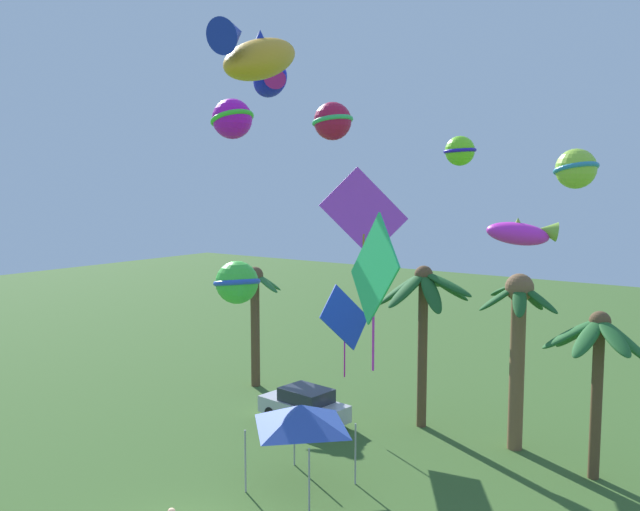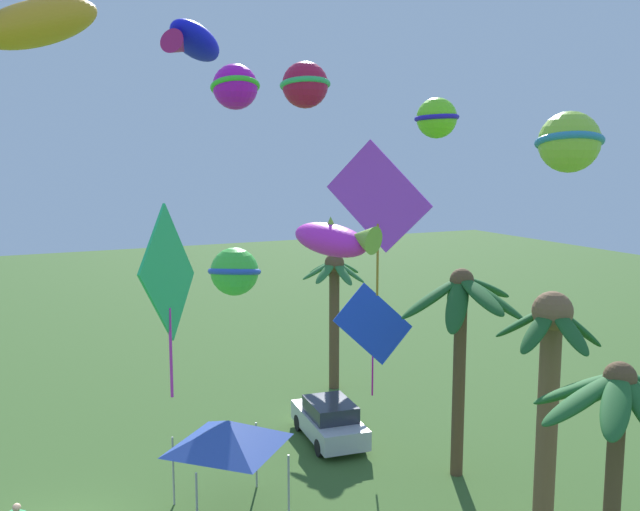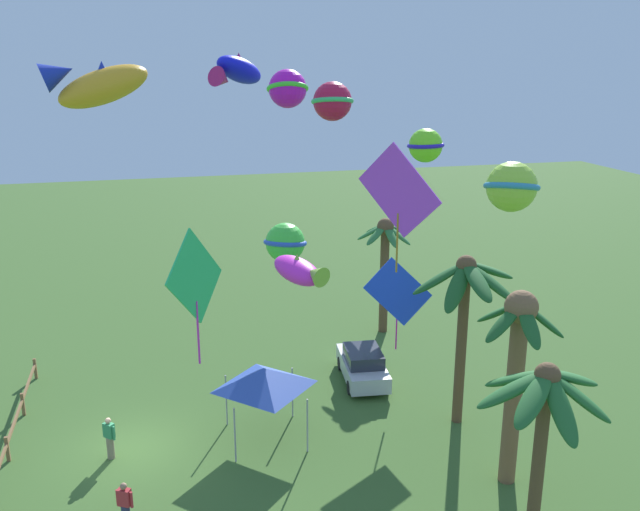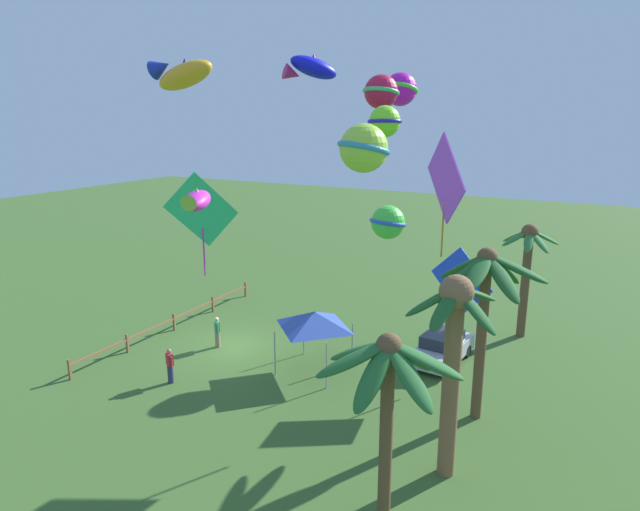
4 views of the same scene
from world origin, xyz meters
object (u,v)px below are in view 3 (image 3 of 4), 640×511
Objects in this scene: kite_ball_8 at (512,187)px; kite_ball_10 at (426,145)px; palm_tree_3 at (465,293)px; kite_fish_6 at (300,270)px; kite_diamond_7 at (398,293)px; kite_diamond_1 at (399,192)px; kite_fish_9 at (237,71)px; parked_car_0 at (363,365)px; festival_tent at (265,378)px; palm_tree_1 at (385,251)px; palm_tree_0 at (543,406)px; kite_ball_4 at (288,89)px; palm_tree_2 at (517,353)px; kite_fish_0 at (97,84)px; kite_diamond_3 at (195,279)px; kite_ball_5 at (285,243)px; spectator_1 at (125,506)px; spectator_0 at (110,438)px; kite_ball_2 at (332,101)px.

kite_ball_8 is 1.28× the size of kite_ball_10.
kite_fish_6 is at bearing -49.66° from palm_tree_3.
kite_diamond_7 is at bearing 146.84° from kite_fish_6.
palm_tree_3 is 1.37× the size of kite_diamond_1.
parked_car_0 is at bearing 117.56° from kite_fish_9.
kite_diamond_1 reaches higher than palm_tree_3.
festival_tent is 6.65m from kite_diamond_7.
festival_tent is (-0.66, -7.49, -2.85)m from palm_tree_3.
palm_tree_1 reaches higher than kite_diamond_7.
kite_fish_9 is (-7.95, -0.31, 4.49)m from kite_fish_6.
kite_ball_4 is at bearing -160.15° from palm_tree_0.
palm_tree_2 is 1.71× the size of kite_diamond_7.
palm_tree_0 is 15.46m from kite_ball_4.
kite_fish_0 is at bearing -115.26° from palm_tree_0.
kite_diamond_3 is 1.62× the size of kite_ball_5.
palm_tree_2 is at bearing 12.21° from kite_diamond_7.
parked_car_0 is 12.51m from spectator_1.
kite_diamond_3 is at bearing 35.39° from spectator_0.
kite_fish_9 reaches higher than kite_ball_4.
kite_fish_0 reaches higher than festival_tent.
kite_fish_6 is (3.17, 4.72, 8.00)m from spectator_1.
kite_ball_5 is at bearing -116.89° from kite_diamond_7.
kite_ball_8 is at bearing 2.18° from parked_car_0.
kite_ball_5 is 1.29× the size of kite_ball_8.
spectator_0 is 13.48m from kite_fish_9.
kite_fish_6 is at bearing -25.57° from parked_car_0.
spectator_0 is at bearing -57.88° from kite_ball_4.
kite_diamond_7 is 1.67× the size of kite_fish_9.
parked_car_0 is 14.45m from kite_fish_6.
palm_tree_0 is 16.52m from palm_tree_1.
palm_tree_3 reaches higher than palm_tree_1.
kite_fish_9 reaches higher than palm_tree_0.
palm_tree_1 is 0.89× the size of palm_tree_3.
kite_ball_2 is at bearing -37.05° from parked_car_0.
kite_ball_4 reaches higher than kite_ball_8.
palm_tree_2 is 3.59× the size of kite_fish_6.
festival_tent is 0.72× the size of kite_diamond_7.
kite_diamond_1 is 9.91m from kite_fish_6.
kite_fish_9 reaches higher than spectator_1.
palm_tree_1 reaches higher than festival_tent.
palm_tree_0 is 1.44× the size of parked_car_0.
palm_tree_1 is 16.29m from spectator_0.
kite_fish_0 is at bearing -114.58° from kite_ball_8.
kite_fish_0 reaches higher than spectator_0.
parked_car_0 is 12.59m from kite_ball_10.
kite_ball_8 is 0.82× the size of kite_fish_9.
kite_diamond_1 is at bearing -159.74° from palm_tree_2.
kite_diamond_7 is 11.07m from kite_ball_8.
kite_ball_2 is 1.12× the size of kite_ball_10.
kite_ball_2 is (-0.62, 2.69, 9.81)m from festival_tent.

